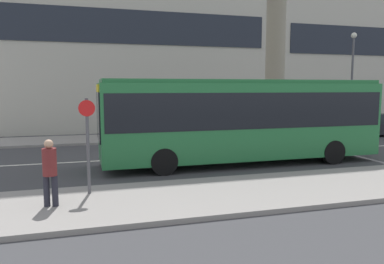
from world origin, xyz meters
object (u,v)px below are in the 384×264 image
object	(u,v)px
city_bus	(242,116)
parked_car_0	(369,125)
bus_stop_sign	(88,138)
street_lamp	(352,71)
pedestrian_near_stop	(50,169)

from	to	relation	value
city_bus	parked_car_0	xyz separation A→B (m)	(11.22, 5.65, -1.26)
bus_stop_sign	street_lamp	world-z (taller)	street_lamp
city_bus	bus_stop_sign	xyz separation A→B (m)	(-5.99, -3.26, -0.25)
street_lamp	pedestrian_near_stop	bearing A→B (deg)	-147.77
parked_car_0	city_bus	bearing A→B (deg)	-153.25
parked_car_0	street_lamp	world-z (taller)	street_lamp
parked_car_0	pedestrian_near_stop	distance (m)	20.63
city_bus	bus_stop_sign	world-z (taller)	city_bus
parked_car_0	street_lamp	xyz separation A→B (m)	(-0.33, 1.41, 3.43)
city_bus	bus_stop_sign	bearing A→B (deg)	-147.68
city_bus	bus_stop_sign	distance (m)	6.83
bus_stop_sign	street_lamp	bearing A→B (deg)	31.44
pedestrian_near_stop	street_lamp	size ratio (longest dim) A/B	0.26
city_bus	street_lamp	world-z (taller)	street_lamp
bus_stop_sign	street_lamp	size ratio (longest dim) A/B	0.41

